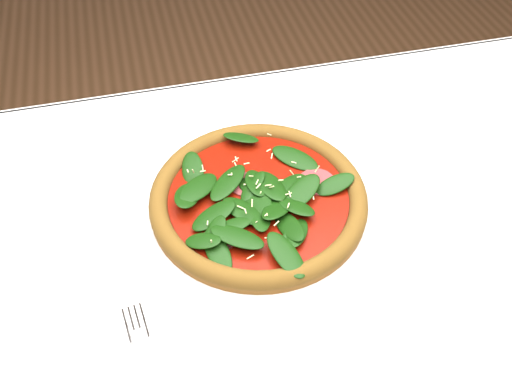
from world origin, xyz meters
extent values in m
cube|color=white|center=(0.00, 0.00, 0.73)|extent=(1.20, 0.80, 0.04)
cylinder|color=#523820|center=(-0.54, 0.34, 0.35)|extent=(0.06, 0.06, 0.71)
cylinder|color=#523820|center=(0.54, 0.34, 0.35)|extent=(0.06, 0.06, 0.71)
cube|color=white|center=(0.00, 0.40, 0.64)|extent=(1.20, 0.01, 0.22)
cylinder|color=white|center=(-0.04, 0.06, 0.76)|extent=(0.37, 0.37, 0.01)
torus|color=white|center=(-0.04, 0.06, 0.76)|extent=(0.37, 0.37, 0.01)
cylinder|color=#A06026|center=(-0.04, 0.06, 0.77)|extent=(0.36, 0.36, 0.01)
torus|color=#B67B2A|center=(-0.04, 0.06, 0.78)|extent=(0.36, 0.36, 0.03)
cylinder|color=#911905|center=(-0.04, 0.06, 0.78)|extent=(0.30, 0.30, 0.00)
cylinder|color=#9E3F45|center=(-0.04, 0.06, 0.78)|extent=(0.26, 0.26, 0.00)
ellipsoid|color=#153D0B|center=(-0.04, 0.06, 0.79)|extent=(0.29, 0.29, 0.03)
cylinder|color=#F6EBA0|center=(-0.04, 0.06, 0.80)|extent=(0.26, 0.26, 0.00)
cube|color=white|center=(-0.22, -0.17, 0.76)|extent=(0.17, 0.08, 0.01)
cube|color=silver|center=(-0.22, -0.17, 0.77)|extent=(0.03, 0.14, 0.00)
cube|color=silver|center=(-0.23, -0.10, 0.77)|extent=(0.03, 0.05, 0.00)
cylinder|color=white|center=(0.34, 0.17, 0.75)|extent=(0.13, 0.13, 0.01)
torus|color=white|center=(0.34, 0.17, 0.76)|extent=(0.13, 0.13, 0.01)
camera|label=1|loc=(-0.18, -0.49, 1.40)|focal=40.00mm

